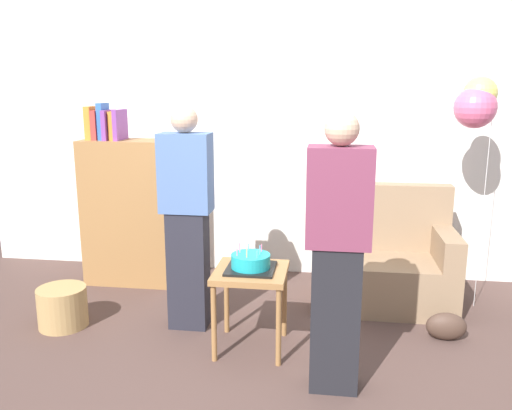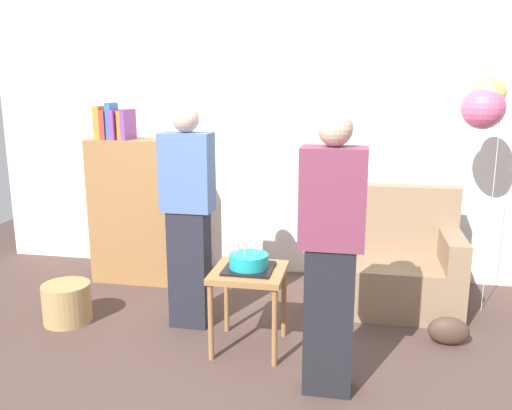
# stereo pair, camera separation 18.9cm
# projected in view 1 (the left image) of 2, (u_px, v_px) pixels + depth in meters

# --- Properties ---
(ground_plane) EXTENTS (8.00, 8.00, 0.00)m
(ground_plane) POSITION_uv_depth(u_px,v_px,m) (260.00, 383.00, 3.19)
(ground_plane) COLOR #4C3833
(wall_back) EXTENTS (6.00, 0.10, 2.70)m
(wall_back) POSITION_uv_depth(u_px,v_px,m) (290.00, 131.00, 4.87)
(wall_back) COLOR silver
(wall_back) RESTS_ON ground_plane
(couch) EXTENTS (1.10, 0.70, 0.96)m
(couch) POSITION_uv_depth(u_px,v_px,m) (383.00, 262.00, 4.33)
(couch) COLOR #8C7054
(couch) RESTS_ON ground_plane
(bookshelf) EXTENTS (0.80, 0.36, 1.62)m
(bookshelf) POSITION_uv_depth(u_px,v_px,m) (129.00, 209.00, 4.72)
(bookshelf) COLOR olive
(bookshelf) RESTS_ON ground_plane
(side_table) EXTENTS (0.48, 0.48, 0.56)m
(side_table) POSITION_uv_depth(u_px,v_px,m) (251.00, 282.00, 3.52)
(side_table) COLOR olive
(side_table) RESTS_ON ground_plane
(birthday_cake) EXTENTS (0.32, 0.32, 0.17)m
(birthday_cake) POSITION_uv_depth(u_px,v_px,m) (251.00, 262.00, 3.50)
(birthday_cake) COLOR black
(birthday_cake) RESTS_ON side_table
(person_blowing_candles) EXTENTS (0.36, 0.22, 1.63)m
(person_blowing_candles) POSITION_uv_depth(u_px,v_px,m) (187.00, 218.00, 3.79)
(person_blowing_candles) COLOR #23232D
(person_blowing_candles) RESTS_ON ground_plane
(person_holding_cake) EXTENTS (0.36, 0.22, 1.63)m
(person_holding_cake) POSITION_uv_depth(u_px,v_px,m) (337.00, 254.00, 2.97)
(person_holding_cake) COLOR black
(person_holding_cake) RESTS_ON ground_plane
(wicker_basket) EXTENTS (0.36, 0.36, 0.30)m
(wicker_basket) POSITION_uv_depth(u_px,v_px,m) (63.00, 307.00, 3.92)
(wicker_basket) COLOR #A88451
(wicker_basket) RESTS_ON ground_plane
(handbag) EXTENTS (0.28, 0.14, 0.20)m
(handbag) POSITION_uv_depth(u_px,v_px,m) (446.00, 326.00, 3.72)
(handbag) COLOR #473328
(handbag) RESTS_ON ground_plane
(balloon_bunch) EXTENTS (0.32, 0.32, 1.83)m
(balloon_bunch) POSITION_uv_depth(u_px,v_px,m) (477.00, 103.00, 4.00)
(balloon_bunch) COLOR silver
(balloon_bunch) RESTS_ON ground_plane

